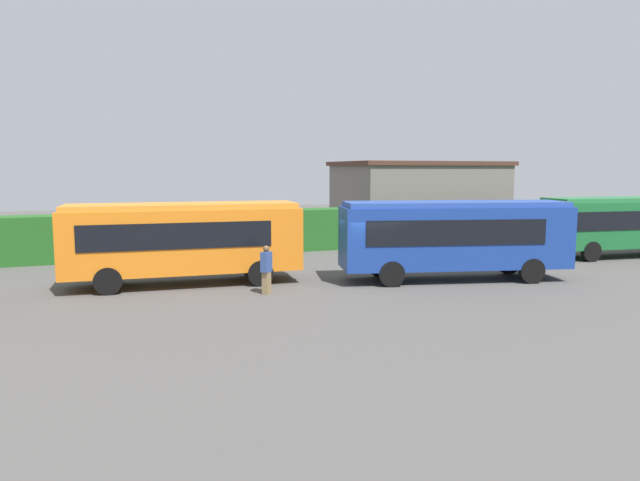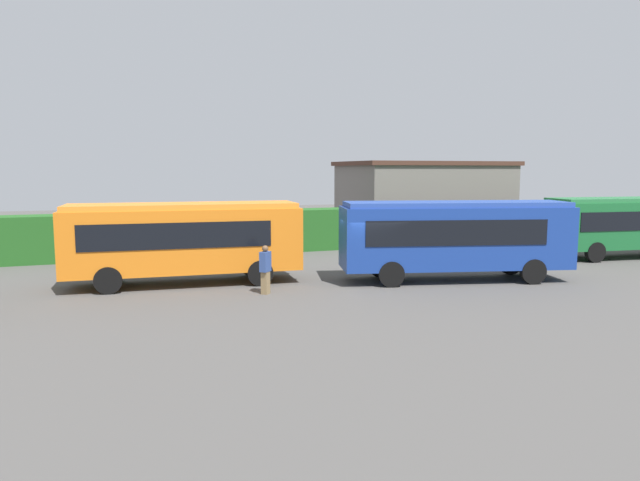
{
  "view_description": "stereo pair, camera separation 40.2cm",
  "coord_description": "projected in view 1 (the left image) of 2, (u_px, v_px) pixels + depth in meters",
  "views": [
    {
      "loc": [
        -9.91,
        -20.41,
        4.46
      ],
      "look_at": [
        -1.9,
        0.8,
        1.69
      ],
      "focal_mm": 32.44,
      "sensor_mm": 36.0,
      "label": 1
    },
    {
      "loc": [
        -9.53,
        -20.54,
        4.46
      ],
      "look_at": [
        -1.9,
        0.8,
        1.69
      ],
      "focal_mm": 32.44,
      "sensor_mm": 36.0,
      "label": 2
    }
  ],
  "objects": [
    {
      "name": "ground_plane",
      "position": [
        372.0,
        283.0,
        22.97
      ],
      "size": [
        99.27,
        99.27,
        0.0
      ],
      "primitive_type": "plane",
      "color": "#514F4C"
    },
    {
      "name": "depot_building",
      "position": [
        419.0,
        196.0,
        42.52
      ],
      "size": [
        11.77,
        7.43,
        5.06
      ],
      "color": "slate",
      "rests_on": "ground_plane"
    },
    {
      "name": "hedge_row",
      "position": [
        293.0,
        230.0,
        32.22
      ],
      "size": [
        61.63,
        1.8,
        2.28
      ],
      "primitive_type": "cube",
      "color": "#235C20",
      "rests_on": "ground_plane"
    },
    {
      "name": "bus_orange",
      "position": [
        184.0,
        238.0,
        22.44
      ],
      "size": [
        9.2,
        3.11,
        3.18
      ],
      "rotation": [
        0.0,
        0.0,
        -0.07
      ],
      "color": "orange",
      "rests_on": "ground_plane"
    },
    {
      "name": "bus_green",
      "position": [
        622.0,
        223.0,
        29.72
      ],
      "size": [
        8.88,
        3.27,
        3.06
      ],
      "rotation": [
        0.0,
        0.0,
        -0.11
      ],
      "color": "#19602D",
      "rests_on": "ground_plane"
    },
    {
      "name": "person_center",
      "position": [
        620.0,
        231.0,
        33.44
      ],
      "size": [
        0.5,
        0.48,
        1.75
      ],
      "rotation": [
        0.0,
        0.0,
        2.27
      ],
      "color": "black",
      "rests_on": "ground_plane"
    },
    {
      "name": "person_left",
      "position": [
        266.0,
        269.0,
        20.76
      ],
      "size": [
        0.49,
        0.49,
        1.77
      ],
      "rotation": [
        0.0,
        0.0,
        5.51
      ],
      "color": "olive",
      "rests_on": "ground_plane"
    },
    {
      "name": "bus_blue",
      "position": [
        454.0,
        235.0,
        23.35
      ],
      "size": [
        9.45,
        4.43,
        3.2
      ],
      "rotation": [
        0.0,
        0.0,
        -0.24
      ],
      "color": "navy",
      "rests_on": "ground_plane"
    }
  ]
}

